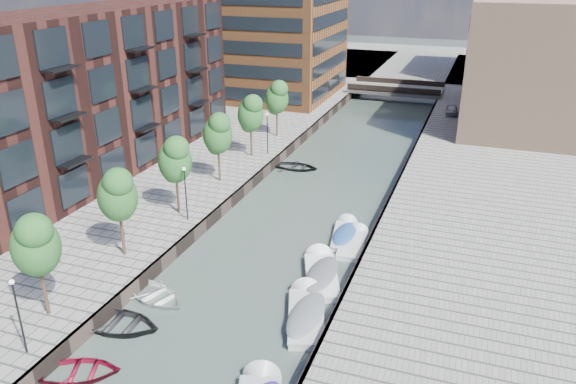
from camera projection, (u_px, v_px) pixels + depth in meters
The scene contains 28 objects.
water at pixel (338, 172), 53.42m from camera, with size 300.00×300.00×0.00m, color #38473F.
quay_left at pixel (35, 131), 64.44m from camera, with size 60.00×140.00×1.00m, color gray.
quay_right at pixel (518, 189), 48.24m from camera, with size 20.00×140.00×1.00m, color gray.
quay_wall_left at pixel (278, 160), 55.13m from camera, with size 0.25×140.00×1.00m, color #332823.
quay_wall_right at pixel (403, 175), 51.33m from camera, with size 0.25×140.00×1.00m, color #332823.
far_closure at pixel (421, 63), 105.32m from camera, with size 80.00×40.00×1.00m, color gray.
apartment_block at pixel (84, 95), 47.88m from camera, with size 8.00×38.00×14.00m, color black.
tan_block_near at pixel (525, 60), 64.45m from camera, with size 12.00×25.00×14.00m, color #9E7B61.
tan_block_far at pixel (521, 27), 86.64m from camera, with size 12.00×20.00×16.00m, color #9E7B61.
bridge at pixel (396, 89), 80.67m from camera, with size 13.00×6.00×1.30m.
tree_1 at pixel (35, 243), 28.84m from camera, with size 2.50×2.50×5.95m.
tree_2 at pixel (117, 193), 34.92m from camera, with size 2.50×2.50×5.95m.
tree_3 at pixel (175, 158), 40.99m from camera, with size 2.50×2.50×5.95m.
tree_4 at pixel (217, 132), 47.07m from camera, with size 2.50×2.50×5.95m.
tree_5 at pixel (250, 112), 53.15m from camera, with size 2.50×2.50×5.95m.
tree_6 at pixel (277, 97), 59.23m from camera, with size 2.50×2.50×5.95m.
lamp_0 at pixel (18, 309), 26.52m from camera, with size 0.24×0.24×4.12m.
lamp_1 at pixel (185, 188), 40.41m from camera, with size 0.24×0.24×4.12m.
lamp_2 at pixel (267, 129), 54.31m from camera, with size 0.24×0.24×4.12m.
sloop_1 at pixel (118, 327), 30.96m from camera, with size 3.57×4.99×1.03m, color black.
sloop_2 at pixel (79, 375), 27.44m from camera, with size 2.94×4.12×0.85m, color maroon.
sloop_3 at pixel (156, 299), 33.58m from camera, with size 3.15×4.42×0.91m, color white.
sloop_4 at pixel (296, 169), 54.24m from camera, with size 3.03×4.25×0.88m, color black.
motorboat_1 at pixel (306, 313), 31.83m from camera, with size 3.61×5.98×1.89m.
motorboat_2 at pixel (354, 243), 39.97m from camera, with size 1.78×4.60×1.51m.
motorboat_3 at pixel (345, 234), 41.03m from camera, with size 2.37×4.91×1.57m.
motorboat_4 at pixel (321, 273), 35.85m from camera, with size 3.75×5.95×1.88m.
car at pixel (452, 110), 68.97m from camera, with size 1.41×3.50×1.19m, color gray.
Camera 1 is at (12.40, -8.69, 18.87)m, focal length 35.00 mm.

